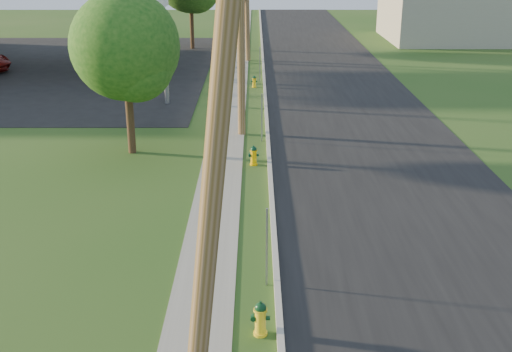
# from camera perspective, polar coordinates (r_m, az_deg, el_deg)

# --- Properties ---
(road) EXTENTS (8.00, 120.00, 0.02)m
(road) POSITION_cam_1_polar(r_m,az_deg,el_deg) (21.37, 12.16, -1.65)
(road) COLOR black
(road) RESTS_ON ground
(curb) EXTENTS (0.15, 120.00, 0.15)m
(curb) POSITION_cam_1_polar(r_m,az_deg,el_deg) (20.87, 1.37, -1.52)
(curb) COLOR #AAA89D
(curb) RESTS_ON ground
(sidewalk) EXTENTS (1.50, 120.00, 0.03)m
(sidewalk) POSITION_cam_1_polar(r_m,az_deg,el_deg) (20.92, -3.43, -1.67)
(sidewalk) COLOR gray
(sidewalk) RESTS_ON ground
(forecourt) EXTENTS (26.00, 28.00, 0.02)m
(forecourt) POSITION_cam_1_polar(r_m,az_deg,el_deg) (45.04, -21.11, 8.89)
(forecourt) COLOR black
(forecourt) RESTS_ON ground
(utility_pole_near) EXTENTS (1.40, 0.32, 9.48)m
(utility_pole_near) POSITION_cam_1_polar(r_m,az_deg,el_deg) (8.92, -3.80, 0.59)
(utility_pole_near) COLOR brown
(utility_pole_near) RESTS_ON ground
(utility_pole_mid) EXTENTS (1.40, 0.32, 9.80)m
(utility_pole_mid) POSITION_cam_1_polar(r_m,az_deg,el_deg) (26.54, -1.36, 14.04)
(utility_pole_mid) COLOR brown
(utility_pole_mid) RESTS_ON ground
(sign_post_near) EXTENTS (0.05, 0.04, 2.00)m
(sign_post_near) POSITION_cam_1_polar(r_m,az_deg,el_deg) (15.19, 0.96, -6.37)
(sign_post_near) COLOR gray
(sign_post_near) RESTS_ON ground
(sign_post_mid) EXTENTS (0.05, 0.04, 2.00)m
(sign_post_mid) POSITION_cam_1_polar(r_m,az_deg,el_deg) (26.28, 0.53, 5.20)
(sign_post_mid) COLOR gray
(sign_post_mid) RESTS_ON ground
(sign_post_far) EXTENTS (0.05, 0.04, 2.00)m
(sign_post_far) POSITION_cam_1_polar(r_m,az_deg,el_deg) (38.19, 0.35, 9.93)
(sign_post_far) COLOR gray
(sign_post_far) RESTS_ON ground
(fuel_pump_ne) EXTENTS (1.20, 3.20, 1.90)m
(fuel_pump_ne) POSITION_cam_1_polar(r_m,az_deg,el_deg) (41.12, -13.59, 9.72)
(fuel_pump_ne) COLOR #AAA89D
(fuel_pump_ne) RESTS_ON ground
(fuel_pump_se) EXTENTS (1.20, 3.20, 1.90)m
(fuel_pump_se) POSITION_cam_1_polar(r_m,az_deg,el_deg) (44.97, -12.45, 10.67)
(fuel_pump_se) COLOR #AAA89D
(fuel_pump_se) RESTS_ON ground
(distant_building) EXTENTS (14.00, 10.00, 4.00)m
(distant_building) POSITION_cam_1_polar(r_m,az_deg,el_deg) (57.58, 18.70, 13.38)
(distant_building) COLOR #9C9788
(distant_building) RESTS_ON ground
(tree_verge) EXTENTS (4.08, 4.08, 6.19)m
(tree_verge) POSITION_cam_1_polar(r_m,az_deg,el_deg) (24.58, -11.34, 10.88)
(tree_verge) COLOR #3C2816
(tree_verge) RESTS_ON ground
(hydrant_near) EXTENTS (0.41, 0.36, 0.80)m
(hydrant_near) POSITION_cam_1_polar(r_m,az_deg,el_deg) (13.68, 0.40, -12.56)
(hydrant_near) COLOR yellow
(hydrant_near) RESTS_ON ground
(hydrant_mid) EXTENTS (0.38, 0.34, 0.75)m
(hydrant_mid) POSITION_cam_1_polar(r_m,az_deg,el_deg) (23.58, -0.21, 1.83)
(hydrant_mid) COLOR #F9B902
(hydrant_mid) RESTS_ON ground
(hydrant_far) EXTENTS (0.34, 0.31, 0.67)m
(hydrant_far) POSITION_cam_1_polar(r_m,az_deg,el_deg) (36.55, -0.16, 8.40)
(hydrant_far) COLOR yellow
(hydrant_far) RESTS_ON ground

